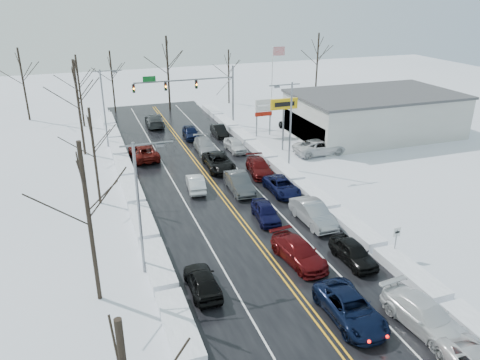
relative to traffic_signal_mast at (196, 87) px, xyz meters
name	(u,v)px	position (x,y,z in m)	size (l,w,h in m)	color
ground	(244,225)	(-3.45, -27.99, -5.48)	(160.00, 160.00, 0.00)	silver
road_surface	(236,214)	(-3.45, -25.99, -5.47)	(14.00, 84.00, 0.01)	black
snow_bank_left	(144,229)	(-11.05, -25.99, -5.48)	(1.59, 72.00, 0.72)	white
snow_bank_right	(318,201)	(4.15, -25.99, -5.48)	(1.59, 72.00, 0.72)	white
traffic_signal_mast	(196,87)	(0.00, 0.00, 0.00)	(13.28, 0.39, 8.00)	slate
tires_plus_sign	(284,108)	(7.05, -12.00, -0.49)	(3.20, 0.34, 6.00)	slate
used_vehicles_sign	(264,110)	(7.05, -5.99, -2.16)	(2.20, 0.22, 4.65)	slate
speed_limit_sign	(396,237)	(4.75, -35.99, -3.84)	(0.55, 0.09, 2.35)	slate
flagpole	(273,76)	(11.72, 2.01, 0.45)	(1.87, 1.20, 10.00)	silver
dealership_building	(374,114)	(20.53, -9.99, -2.82)	(20.40, 12.40, 5.30)	beige
streetlight_ne	(289,120)	(4.85, -17.99, -0.17)	(3.20, 0.25, 9.00)	slate
streetlight_sw	(141,198)	(-11.74, -31.99, -0.17)	(3.20, 0.25, 9.00)	slate
streetlight_nw	(105,102)	(-11.74, -3.99, -0.17)	(3.20, 0.25, 9.00)	slate
tree_left_b	(86,193)	(-14.95, -33.99, 1.51)	(4.00, 4.00, 10.00)	#2D231C
tree_left_c	(92,138)	(-13.95, -19.99, 0.46)	(3.40, 3.40, 8.50)	#2D231C
tree_left_d	(77,89)	(-14.65, -5.99, 1.86)	(4.20, 4.20, 10.50)	#2D231C
tree_left_e	(78,77)	(-14.25, 6.01, 1.16)	(3.80, 3.80, 9.50)	#2D231C
tree_far_a	(21,70)	(-21.45, 12.01, 1.51)	(4.00, 4.00, 10.00)	#2D231C
tree_far_b	(111,70)	(-9.45, 13.01, 0.81)	(3.60, 3.60, 9.00)	#2D231C
tree_far_c	(167,59)	(-1.45, 11.01, 2.21)	(4.40, 4.40, 11.00)	#2D231C
tree_far_d	(229,66)	(8.55, 12.51, 0.46)	(3.40, 3.40, 8.50)	#2D231C
tree_far_e	(318,52)	(24.55, 13.01, 1.86)	(4.20, 4.20, 10.50)	#2D231C
queued_car_2	(349,319)	(-1.69, -40.69, -5.48)	(2.46, 5.34, 1.48)	black
queued_car_3	(298,261)	(-1.77, -34.27, -5.48)	(2.10, 5.16, 1.50)	#500A0C
queued_car_4	(266,220)	(-1.52, -27.73, -5.48)	(1.69, 4.20, 1.43)	black
queued_car_5	(239,191)	(-1.63, -21.56, -5.48)	(1.76, 5.04, 1.66)	#393B3E
queued_car_6	(219,169)	(-1.71, -15.45, -5.48)	(2.58, 5.59, 1.55)	black
queued_car_7	(205,152)	(-1.62, -9.74, -5.48)	(2.10, 5.16, 1.50)	gray
queued_car_8	(191,138)	(-1.88, -4.04, -5.48)	(1.77, 4.40, 1.50)	black
queued_car_11	(423,327)	(1.78, -42.65, -5.48)	(2.23, 5.48, 1.59)	silver
queued_car_12	(352,262)	(1.73, -35.53, -5.48)	(1.73, 4.30, 1.46)	black
queued_car_13	(312,223)	(1.84, -29.47, -5.48)	(1.80, 5.17, 1.71)	gray
queued_car_14	(282,193)	(1.93, -23.22, -5.48)	(2.23, 4.84, 1.34)	black
queued_car_15	(259,174)	(1.70, -18.16, -5.48)	(2.06, 5.07, 1.47)	#440909
queued_car_16	(235,151)	(1.73, -10.56, -5.48)	(1.70, 4.22, 1.44)	silver
queued_car_17	(219,136)	(1.76, -4.29, -5.48)	(1.45, 4.14, 1.37)	black
oncoming_car_0	(196,190)	(-5.36, -19.99, -5.48)	(1.47, 4.21, 1.39)	silver
oncoming_car_1	(144,158)	(-8.58, -9.63, -5.48)	(2.67, 5.80, 1.61)	#510E0A
oncoming_car_2	(155,126)	(-5.20, 3.02, -5.48)	(2.29, 5.64, 1.64)	#3B3E40
oncoming_car_3	(203,291)	(-8.86, -35.37, -5.48)	(1.74, 4.33, 1.48)	black
parked_car_0	(319,154)	(10.36, -14.79, -5.48)	(2.79, 6.05, 1.68)	silver
parked_car_1	(333,144)	(13.73, -12.06, -5.48)	(2.30, 5.66, 1.64)	black
parked_car_2	(292,131)	(11.47, -5.28, -5.48)	(1.92, 4.76, 1.62)	black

